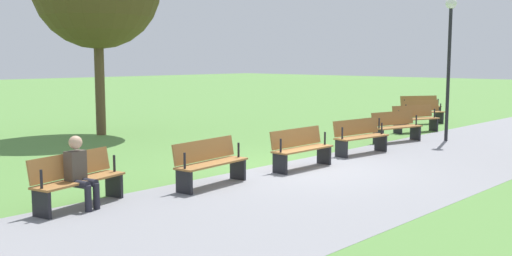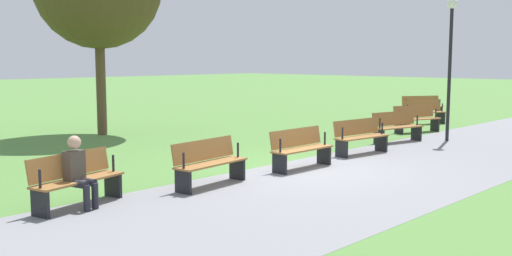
# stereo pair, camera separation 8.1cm
# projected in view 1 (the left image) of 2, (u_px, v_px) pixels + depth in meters

# --- Properties ---
(ground_plane) EXTENTS (120.00, 120.00, 0.00)m
(ground_plane) POSITION_uv_depth(u_px,v_px,m) (303.00, 169.00, 12.99)
(ground_plane) COLOR #54843D
(path_paving) EXTENTS (40.60, 4.66, 0.01)m
(path_paving) POSITION_uv_depth(u_px,v_px,m) (360.00, 178.00, 11.97)
(path_paving) COLOR gray
(path_paving) RESTS_ON ground
(bench_0) EXTENTS (1.68, 1.30, 0.89)m
(bench_0) POSITION_uv_depth(u_px,v_px,m) (420.00, 106.00, 24.34)
(bench_0) COLOR #996633
(bench_0) RESTS_ON ground
(bench_1) EXTENTS (1.72, 1.16, 0.89)m
(bench_1) POSITION_uv_depth(u_px,v_px,m) (422.00, 111.00, 21.83)
(bench_1) COLOR #996633
(bench_1) RESTS_ON ground
(bench_2) EXTENTS (1.75, 1.00, 0.89)m
(bench_2) POSITION_uv_depth(u_px,v_px,m) (415.00, 118.00, 19.41)
(bench_2) COLOR #996633
(bench_2) RESTS_ON ground
(bench_3) EXTENTS (1.75, 0.84, 0.89)m
(bench_3) POSITION_uv_depth(u_px,v_px,m) (396.00, 126.00, 17.11)
(bench_3) COLOR #996633
(bench_3) RESTS_ON ground
(bench_4) EXTENTS (1.73, 0.66, 0.89)m
(bench_4) POSITION_uv_depth(u_px,v_px,m) (360.00, 136.00, 14.96)
(bench_4) COLOR #996633
(bench_4) RESTS_ON ground
(bench_5) EXTENTS (1.68, 0.47, 0.89)m
(bench_5) POSITION_uv_depth(u_px,v_px,m) (301.00, 148.00, 12.98)
(bench_5) COLOR #996633
(bench_5) RESTS_ON ground
(bench_6) EXTENTS (1.73, 0.66, 0.89)m
(bench_6) POSITION_uv_depth(u_px,v_px,m) (210.00, 162.00, 11.20)
(bench_6) COLOR #996633
(bench_6) RESTS_ON ground
(bench_7) EXTENTS (1.75, 0.84, 0.89)m
(bench_7) POSITION_uv_depth(u_px,v_px,m) (77.00, 179.00, 9.63)
(bench_7) COLOR #996633
(bench_7) RESTS_ON ground
(person_seated) EXTENTS (0.41, 0.57, 1.20)m
(person_seated) POSITION_uv_depth(u_px,v_px,m) (80.00, 170.00, 9.49)
(person_seated) COLOR #4C4238
(person_seated) RESTS_ON ground
(lamp_post) EXTENTS (0.32, 0.32, 4.20)m
(lamp_post) POSITION_uv_depth(u_px,v_px,m) (450.00, 43.00, 17.04)
(lamp_post) COLOR black
(lamp_post) RESTS_ON ground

